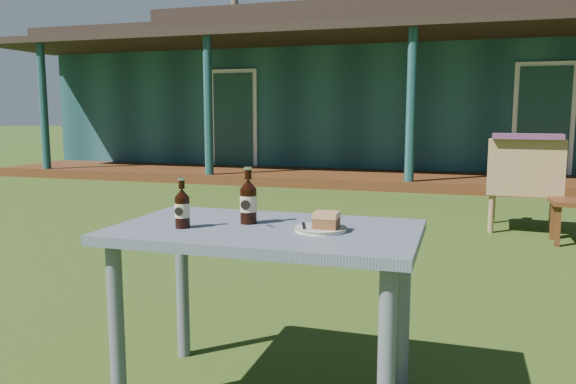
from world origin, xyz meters
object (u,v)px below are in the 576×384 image
(plate, at_px, (321,229))
(armchair_left, at_px, (524,180))
(cake_slice, at_px, (326,220))
(cola_bottle_near, at_px, (248,201))
(cola_bottle_far, at_px, (182,208))
(cafe_table, at_px, (266,252))

(plate, bearing_deg, armchair_left, 73.98)
(cake_slice, distance_m, cola_bottle_near, 0.35)
(plate, relative_size, cola_bottle_far, 1.03)
(cola_bottle_far, bearing_deg, plate, 11.19)
(plate, xyz_separation_m, cake_slice, (0.02, -0.01, 0.04))
(cake_slice, xyz_separation_m, cola_bottle_far, (-0.56, -0.10, 0.03))
(plate, xyz_separation_m, armchair_left, (1.11, 3.87, -0.21))
(cafe_table, height_order, cola_bottle_near, cola_bottle_near)
(cola_bottle_near, distance_m, armchair_left, 4.08)
(plate, distance_m, armchair_left, 4.03)
(cafe_table, xyz_separation_m, plate, (0.23, -0.01, 0.11))
(cafe_table, distance_m, cola_bottle_far, 0.37)
(plate, bearing_deg, cola_bottle_far, -168.81)
(armchair_left, bearing_deg, cake_slice, -105.67)
(armchair_left, bearing_deg, cola_bottle_near, -110.54)
(cola_bottle_far, bearing_deg, cola_bottle_near, 36.52)
(cafe_table, distance_m, cake_slice, 0.29)
(cake_slice, bearing_deg, cola_bottle_far, -170.00)
(plate, height_order, cola_bottle_near, cola_bottle_near)
(cola_bottle_near, height_order, armchair_left, cola_bottle_near)
(cake_slice, bearing_deg, cafe_table, 177.09)
(cafe_table, bearing_deg, cake_slice, -2.91)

